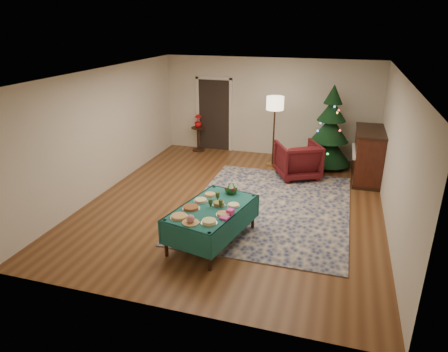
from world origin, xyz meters
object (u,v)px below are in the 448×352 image
(armchair, at_px, (298,158))
(potted_plant, at_px, (198,124))
(christmas_tree, at_px, (330,131))
(gift_box, at_px, (230,212))
(floor_lamp, at_px, (275,107))
(side_table, at_px, (198,139))
(piano, at_px, (368,156))
(buffet_table, at_px, (212,214))

(armchair, xyz_separation_m, potted_plant, (-3.07, 1.33, 0.32))
(christmas_tree, bearing_deg, gift_box, -105.88)
(armchair, height_order, floor_lamp, floor_lamp)
(gift_box, xyz_separation_m, floor_lamp, (-0.07, 4.37, 0.85))
(potted_plant, distance_m, christmas_tree, 3.76)
(side_table, distance_m, potted_plant, 0.47)
(floor_lamp, bearing_deg, gift_box, -89.12)
(gift_box, relative_size, christmas_tree, 0.05)
(gift_box, height_order, side_table, gift_box)
(side_table, bearing_deg, gift_box, -64.35)
(gift_box, height_order, christmas_tree, christmas_tree)
(christmas_tree, bearing_deg, piano, -37.51)
(buffet_table, height_order, piano, piano)
(buffet_table, xyz_separation_m, potted_plant, (-2.03, 4.84, 0.28))
(potted_plant, relative_size, piano, 0.26)
(side_table, bearing_deg, christmas_tree, -4.58)
(gift_box, relative_size, armchair, 0.11)
(armchair, bearing_deg, buffet_table, 46.86)
(gift_box, height_order, floor_lamp, floor_lamp)
(floor_lamp, distance_m, piano, 2.56)
(potted_plant, height_order, christmas_tree, christmas_tree)
(side_table, bearing_deg, floor_lamp, -15.16)
(armchair, bearing_deg, piano, 164.09)
(gift_box, bearing_deg, side_table, 115.65)
(potted_plant, bearing_deg, piano, -12.30)
(piano, bearing_deg, side_table, 167.70)
(floor_lamp, bearing_deg, armchair, -43.21)
(potted_plant, bearing_deg, gift_box, -64.35)
(floor_lamp, xyz_separation_m, piano, (2.35, -0.39, -0.95))
(armchair, bearing_deg, christmas_tree, -149.74)
(side_table, bearing_deg, armchair, -23.33)
(armchair, xyz_separation_m, christmas_tree, (0.67, 1.03, 0.48))
(floor_lamp, bearing_deg, buffet_table, -94.15)
(floor_lamp, bearing_deg, potted_plant, 164.84)
(buffet_table, height_order, armchair, armchair)
(potted_plant, bearing_deg, armchair, -23.33)
(gift_box, bearing_deg, piano, 60.24)
(piano, bearing_deg, gift_box, -119.76)
(gift_box, distance_m, christmas_tree, 4.90)
(buffet_table, bearing_deg, christmas_tree, 69.35)
(buffet_table, distance_m, armchair, 3.67)
(piano, bearing_deg, armchair, -169.28)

